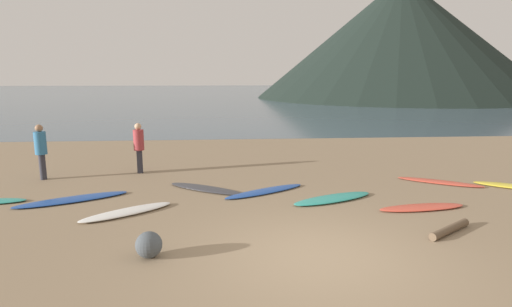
% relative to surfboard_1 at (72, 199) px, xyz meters
% --- Properties ---
extents(ground_plane, '(120.00, 120.00, 0.20)m').
position_rel_surfboard_1_xyz_m(ground_plane, '(5.39, 6.28, -0.14)').
color(ground_plane, '#8C7559').
rests_on(ground_plane, ground).
extents(ocean_water, '(140.00, 100.00, 0.01)m').
position_rel_surfboard_1_xyz_m(ocean_water, '(5.39, 59.66, -0.04)').
color(ocean_water, '#475B6B').
rests_on(ocean_water, ground).
extents(headland_hill, '(37.44, 37.44, 15.49)m').
position_rel_surfboard_1_xyz_m(headland_hill, '(27.08, 44.80, 7.71)').
color(headland_hill, black).
rests_on(headland_hill, ground).
extents(surfboard_1, '(2.66, 1.71, 0.07)m').
position_rel_surfboard_1_xyz_m(surfboard_1, '(0.00, 0.00, 0.00)').
color(surfboard_1, '#1E479E').
rests_on(surfboard_1, ground).
extents(surfboard_2, '(2.06, 1.65, 0.09)m').
position_rel_surfboard_1_xyz_m(surfboard_2, '(1.58, -1.11, 0.01)').
color(surfboard_2, white).
rests_on(surfboard_2, ground).
extents(surfboard_3, '(2.27, 1.74, 0.08)m').
position_rel_surfboard_1_xyz_m(surfboard_3, '(3.29, 0.73, 0.00)').
color(surfboard_3, '#333338').
rests_on(surfboard_3, ground).
extents(surfboard_4, '(2.37, 1.63, 0.07)m').
position_rel_surfboard_1_xyz_m(surfboard_4, '(4.86, 0.37, -0.00)').
color(surfboard_4, '#1E479E').
rests_on(surfboard_4, ground).
extents(surfboard_5, '(2.34, 1.44, 0.09)m').
position_rel_surfboard_1_xyz_m(surfboard_5, '(6.49, -0.45, 0.01)').
color(surfboard_5, teal).
rests_on(surfboard_5, ground).
extents(surfboard_6, '(2.17, 0.74, 0.08)m').
position_rel_surfboard_1_xyz_m(surfboard_6, '(8.39, -1.29, 0.00)').
color(surfboard_6, '#D84C38').
rests_on(surfboard_6, ground).
extents(surfboard_7, '(2.22, 1.65, 0.07)m').
position_rel_surfboard_1_xyz_m(surfboard_7, '(10.01, 0.94, -0.00)').
color(surfboard_7, '#D84C38').
rests_on(surfboard_7, ground).
extents(person_0, '(0.32, 0.32, 1.60)m').
position_rel_surfboard_1_xyz_m(person_0, '(1.11, 2.90, 0.91)').
color(person_0, '#2D2D38').
rests_on(person_0, ground).
extents(person_1, '(0.33, 0.33, 1.66)m').
position_rel_surfboard_1_xyz_m(person_1, '(-1.62, 2.28, 0.94)').
color(person_1, '#2D2D38').
rests_on(person_1, ground).
extents(driftwood_log, '(1.18, 0.87, 0.16)m').
position_rel_surfboard_1_xyz_m(driftwood_log, '(8.23, -2.78, 0.04)').
color(driftwood_log, brown).
rests_on(driftwood_log, ground).
extents(beach_rock_near, '(0.46, 0.46, 0.46)m').
position_rel_surfboard_1_xyz_m(beach_rock_near, '(2.48, -3.45, 0.19)').
color(beach_rock_near, '#454C51').
rests_on(beach_rock_near, ground).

